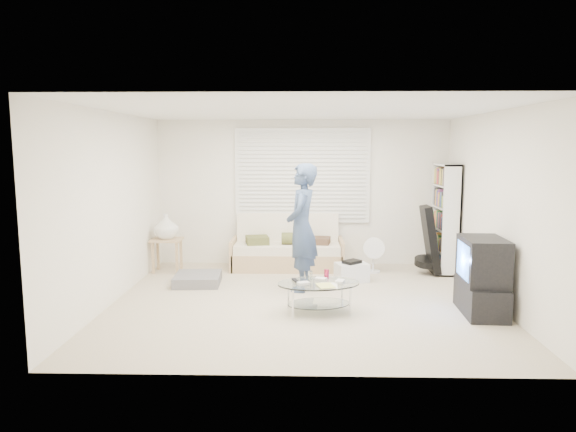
{
  "coord_description": "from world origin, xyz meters",
  "views": [
    {
      "loc": [
        -0.02,
        -6.62,
        2.04
      ],
      "look_at": [
        -0.2,
        0.3,
        1.11
      ],
      "focal_mm": 32.0,
      "sensor_mm": 36.0,
      "label": 1
    }
  ],
  "objects_px": {
    "bookshelf": "(445,218)",
    "futon_sofa": "(287,251)",
    "coffee_table": "(319,288)",
    "tv_unit": "(482,277)"
  },
  "relations": [
    {
      "from": "bookshelf",
      "to": "coffee_table",
      "type": "height_order",
      "value": "bookshelf"
    },
    {
      "from": "futon_sofa",
      "to": "tv_unit",
      "type": "relative_size",
      "value": 1.97
    },
    {
      "from": "futon_sofa",
      "to": "coffee_table",
      "type": "bearing_deg",
      "value": -78.96
    },
    {
      "from": "tv_unit",
      "to": "coffee_table",
      "type": "bearing_deg",
      "value": -179.86
    },
    {
      "from": "bookshelf",
      "to": "tv_unit",
      "type": "bearing_deg",
      "value": -93.32
    },
    {
      "from": "futon_sofa",
      "to": "coffee_table",
      "type": "distance_m",
      "value": 2.37
    },
    {
      "from": "bookshelf",
      "to": "futon_sofa",
      "type": "bearing_deg",
      "value": 176.45
    },
    {
      "from": "futon_sofa",
      "to": "bookshelf",
      "type": "bearing_deg",
      "value": -3.55
    },
    {
      "from": "futon_sofa",
      "to": "coffee_table",
      "type": "xyz_separation_m",
      "value": [
        0.45,
        -2.32,
        0.01
      ]
    },
    {
      "from": "tv_unit",
      "to": "coffee_table",
      "type": "xyz_separation_m",
      "value": [
        -2.0,
        -0.0,
        -0.15
      ]
    }
  ]
}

